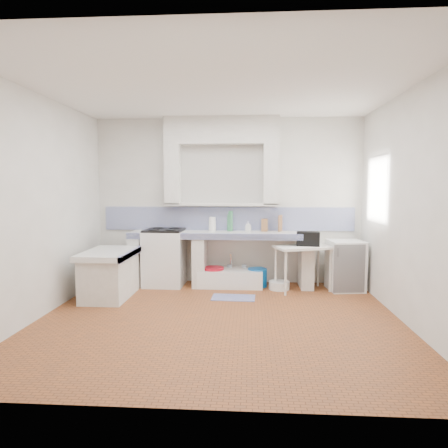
# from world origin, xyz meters

# --- Properties ---
(floor) EXTENTS (4.50, 4.50, 0.00)m
(floor) POSITION_xyz_m (0.00, 0.00, 0.00)
(floor) COLOR brown
(floor) RESTS_ON ground
(ceiling) EXTENTS (4.50, 4.50, 0.00)m
(ceiling) POSITION_xyz_m (0.00, 0.00, 2.80)
(ceiling) COLOR white
(ceiling) RESTS_ON ground
(wall_back) EXTENTS (4.50, 0.00, 4.50)m
(wall_back) POSITION_xyz_m (0.00, 2.00, 1.40)
(wall_back) COLOR white
(wall_back) RESTS_ON ground
(wall_front) EXTENTS (4.50, 0.00, 4.50)m
(wall_front) POSITION_xyz_m (0.00, -2.00, 1.40)
(wall_front) COLOR white
(wall_front) RESTS_ON ground
(wall_left) EXTENTS (0.00, 4.50, 4.50)m
(wall_left) POSITION_xyz_m (-2.25, 0.00, 1.40)
(wall_left) COLOR white
(wall_left) RESTS_ON ground
(wall_right) EXTENTS (0.00, 4.50, 4.50)m
(wall_right) POSITION_xyz_m (2.25, 0.00, 1.40)
(wall_right) COLOR white
(wall_right) RESTS_ON ground
(alcove_mass) EXTENTS (1.90, 0.25, 0.45)m
(alcove_mass) POSITION_xyz_m (-0.10, 1.88, 2.58)
(alcove_mass) COLOR white
(alcove_mass) RESTS_ON ground
(window_frame) EXTENTS (0.35, 0.86, 1.06)m
(window_frame) POSITION_xyz_m (2.42, 1.20, 1.60)
(window_frame) COLOR #3C2113
(window_frame) RESTS_ON ground
(lace_valance) EXTENTS (0.01, 0.84, 0.24)m
(lace_valance) POSITION_xyz_m (2.28, 1.20, 1.98)
(lace_valance) COLOR white
(lace_valance) RESTS_ON ground
(counter_slab) EXTENTS (3.00, 0.60, 0.08)m
(counter_slab) POSITION_xyz_m (-0.10, 1.70, 0.86)
(counter_slab) COLOR white
(counter_slab) RESTS_ON ground
(counter_lip) EXTENTS (3.00, 0.04, 0.10)m
(counter_lip) POSITION_xyz_m (-0.10, 1.42, 0.86)
(counter_lip) COLOR navy
(counter_lip) RESTS_ON ground
(counter_pier_left) EXTENTS (0.20, 0.55, 0.82)m
(counter_pier_left) POSITION_xyz_m (-1.50, 1.70, 0.41)
(counter_pier_left) COLOR white
(counter_pier_left) RESTS_ON ground
(counter_pier_mid) EXTENTS (0.20, 0.55, 0.82)m
(counter_pier_mid) POSITION_xyz_m (-0.45, 1.70, 0.41)
(counter_pier_mid) COLOR white
(counter_pier_mid) RESTS_ON ground
(counter_pier_right) EXTENTS (0.20, 0.55, 0.82)m
(counter_pier_right) POSITION_xyz_m (1.30, 1.70, 0.41)
(counter_pier_right) COLOR white
(counter_pier_right) RESTS_ON ground
(peninsula_top) EXTENTS (0.70, 1.10, 0.08)m
(peninsula_top) POSITION_xyz_m (-1.70, 0.90, 0.66)
(peninsula_top) COLOR white
(peninsula_top) RESTS_ON ground
(peninsula_base) EXTENTS (0.60, 1.00, 0.62)m
(peninsula_base) POSITION_xyz_m (-1.70, 0.90, 0.31)
(peninsula_base) COLOR white
(peninsula_base) RESTS_ON ground
(peninsula_lip) EXTENTS (0.04, 1.10, 0.10)m
(peninsula_lip) POSITION_xyz_m (-1.37, 0.90, 0.66)
(peninsula_lip) COLOR navy
(peninsula_lip) RESTS_ON ground
(backsplash) EXTENTS (4.27, 0.03, 0.40)m
(backsplash) POSITION_xyz_m (0.00, 1.99, 1.10)
(backsplash) COLOR navy
(backsplash) RESTS_ON ground
(stove) EXTENTS (0.66, 0.64, 0.91)m
(stove) POSITION_xyz_m (-1.04, 1.68, 0.46)
(stove) COLOR white
(stove) RESTS_ON ground
(sink) EXTENTS (1.05, 0.57, 0.25)m
(sink) POSITION_xyz_m (0.06, 1.70, 0.13)
(sink) COLOR white
(sink) RESTS_ON ground
(side_table) EXTENTS (0.97, 0.74, 0.04)m
(side_table) POSITION_xyz_m (1.22, 1.46, 0.36)
(side_table) COLOR white
(side_table) RESTS_ON ground
(fridge) EXTENTS (0.57, 0.57, 0.80)m
(fridge) POSITION_xyz_m (1.90, 1.55, 0.40)
(fridge) COLOR white
(fridge) RESTS_ON ground
(bucket_red) EXTENTS (0.38, 0.38, 0.32)m
(bucket_red) POSITION_xyz_m (-0.22, 1.63, 0.16)
(bucket_red) COLOR red
(bucket_red) RESTS_ON ground
(bucket_orange) EXTENTS (0.33, 0.33, 0.24)m
(bucket_orange) POSITION_xyz_m (0.19, 1.64, 0.12)
(bucket_orange) COLOR #CC6806
(bucket_orange) RESTS_ON ground
(bucket_blue) EXTENTS (0.32, 0.32, 0.30)m
(bucket_blue) POSITION_xyz_m (0.51, 1.68, 0.15)
(bucket_blue) COLOR blue
(bucket_blue) RESTS_ON ground
(basin_white) EXTENTS (0.37, 0.37, 0.13)m
(basin_white) POSITION_xyz_m (0.86, 1.52, 0.06)
(basin_white) COLOR white
(basin_white) RESTS_ON ground
(water_bottle_a) EXTENTS (0.11, 0.11, 0.32)m
(water_bottle_a) POSITION_xyz_m (0.04, 1.85, 0.16)
(water_bottle_a) COLOR silver
(water_bottle_a) RESTS_ON ground
(water_bottle_b) EXTENTS (0.11, 0.11, 0.33)m
(water_bottle_b) POSITION_xyz_m (0.30, 1.85, 0.17)
(water_bottle_b) COLOR silver
(water_bottle_b) RESTS_ON ground
(black_bag) EXTENTS (0.38, 0.26, 0.22)m
(black_bag) POSITION_xyz_m (1.30, 1.49, 0.83)
(black_bag) COLOR black
(black_bag) RESTS_ON side_table
(green_bottle_a) EXTENTS (0.07, 0.07, 0.28)m
(green_bottle_a) POSITION_xyz_m (0.03, 1.85, 1.04)
(green_bottle_a) COLOR #33774D
(green_bottle_a) RESTS_ON counter_slab
(green_bottle_b) EXTENTS (0.10, 0.10, 0.34)m
(green_bottle_b) POSITION_xyz_m (0.06, 1.83, 1.07)
(green_bottle_b) COLOR #33774D
(green_bottle_b) RESTS_ON counter_slab
(knife_block) EXTENTS (0.11, 0.09, 0.21)m
(knife_block) POSITION_xyz_m (0.62, 1.84, 1.01)
(knife_block) COLOR #955F3B
(knife_block) RESTS_ON counter_slab
(cutting_board) EXTENTS (0.09, 0.20, 0.27)m
(cutting_board) POSITION_xyz_m (0.89, 1.85, 1.04)
(cutting_board) COLOR #955F3B
(cutting_board) RESTS_ON counter_slab
(paper_towel) EXTENTS (0.13, 0.13, 0.24)m
(paper_towel) POSITION_xyz_m (-0.26, 1.85, 1.02)
(paper_towel) COLOR white
(paper_towel) RESTS_ON counter_slab
(soap_bottle) EXTENTS (0.10, 0.10, 0.17)m
(soap_bottle) POSITION_xyz_m (0.35, 1.80, 0.99)
(soap_bottle) COLOR white
(soap_bottle) RESTS_ON counter_slab
(rug) EXTENTS (0.65, 0.39, 0.01)m
(rug) POSITION_xyz_m (0.14, 0.97, 0.01)
(rug) COLOR #2C3196
(rug) RESTS_ON ground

